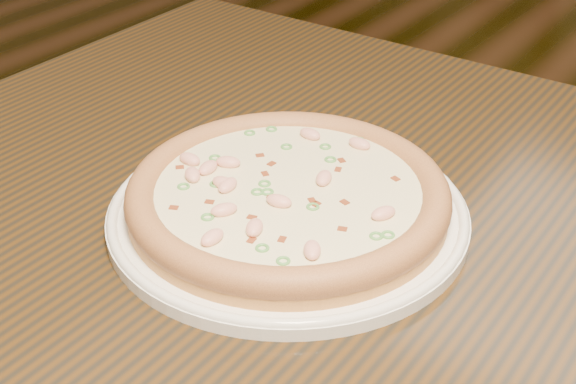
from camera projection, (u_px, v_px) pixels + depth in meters
The scene contains 3 objects.
hero_table at pixel (419, 320), 0.77m from camera, with size 1.20×0.80×0.75m.
plate at pixel (288, 212), 0.74m from camera, with size 0.33×0.33×0.02m.
pizza at pixel (288, 195), 0.73m from camera, with size 0.30×0.30×0.03m.
Camera 1 is at (0.38, -1.08, 1.17)m, focal length 50.00 mm.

